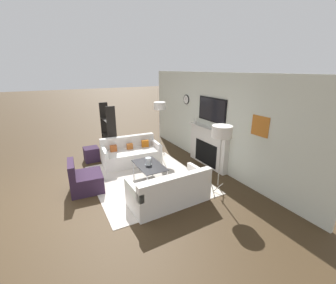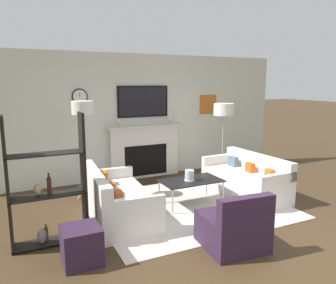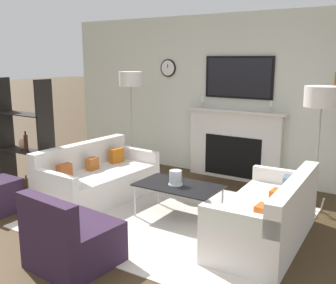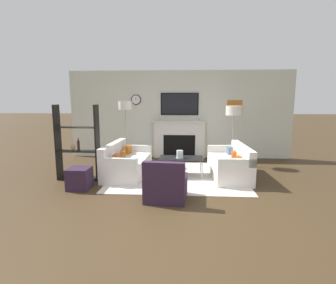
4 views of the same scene
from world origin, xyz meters
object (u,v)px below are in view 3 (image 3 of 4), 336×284
(floor_lamp_right, at_px, (322,98))
(ottoman, at_px, (0,196))
(hurricane_candle, at_px, (176,178))
(shelf_unit, at_px, (25,146))
(couch_left, at_px, (97,180))
(coffee_table, at_px, (178,187))
(armchair, at_px, (71,241))
(floor_lamp_left, at_px, (131,81))
(couch_right, at_px, (268,218))

(floor_lamp_right, xyz_separation_m, ottoman, (-3.48, -2.17, -1.28))
(floor_lamp_right, height_order, ottoman, floor_lamp_right)
(hurricane_candle, bearing_deg, shelf_unit, -169.78)
(couch_left, xyz_separation_m, floor_lamp_right, (2.74, 1.12, 1.23))
(coffee_table, distance_m, shelf_unit, 2.42)
(shelf_unit, relative_size, ottoman, 3.89)
(armchair, height_order, coffee_table, armchair)
(armchair, xyz_separation_m, ottoman, (-1.82, 0.48, -0.04))
(armchair, height_order, floor_lamp_left, floor_lamp_left)
(floor_lamp_left, height_order, shelf_unit, floor_lamp_left)
(floor_lamp_left, height_order, floor_lamp_right, floor_lamp_left)
(couch_left, distance_m, floor_lamp_right, 3.21)
(ottoman, bearing_deg, floor_lamp_left, 76.87)
(couch_right, relative_size, floor_lamp_left, 0.97)
(ottoman, bearing_deg, floor_lamp_right, 31.91)
(hurricane_candle, height_order, ottoman, hurricane_candle)
(couch_right, height_order, armchair, armchair)
(armchair, bearing_deg, couch_left, 125.18)
(hurricane_candle, xyz_separation_m, floor_lamp_right, (1.44, 1.09, 0.99))
(floor_lamp_left, distance_m, floor_lamp_right, 2.98)
(couch_left, distance_m, ottoman, 1.28)
(floor_lamp_left, xyz_separation_m, floor_lamp_right, (2.98, 0.00, -0.12))
(coffee_table, distance_m, ottoman, 2.35)
(hurricane_candle, distance_m, floor_lamp_left, 2.19)
(armchair, bearing_deg, coffee_table, 80.47)
(floor_lamp_right, distance_m, shelf_unit, 4.13)
(couch_right, relative_size, shelf_unit, 1.01)
(armchair, distance_m, hurricane_candle, 1.59)
(coffee_table, distance_m, floor_lamp_left, 2.26)
(couch_left, bearing_deg, armchair, -54.82)
(couch_left, bearing_deg, floor_lamp_left, 101.76)
(coffee_table, height_order, ottoman, ottoman)
(coffee_table, relative_size, floor_lamp_right, 0.63)
(couch_right, xyz_separation_m, armchair, (-1.42, -1.53, -0.02))
(armchair, distance_m, coffee_table, 1.59)
(floor_lamp_left, relative_size, floor_lamp_right, 1.07)
(couch_right, height_order, coffee_table, couch_right)
(couch_right, xyz_separation_m, coffee_table, (-1.16, 0.04, 0.13))
(ottoman, bearing_deg, shelf_unit, 113.59)
(hurricane_candle, bearing_deg, couch_right, -1.39)
(shelf_unit, xyz_separation_m, ottoman, (0.29, -0.65, -0.52))
(shelf_unit, bearing_deg, coffee_table, 10.23)
(coffee_table, xyz_separation_m, ottoman, (-2.08, -1.08, -0.19))
(hurricane_candle, bearing_deg, armchair, -98.25)
(couch_left, distance_m, coffee_table, 1.35)
(couch_left, height_order, floor_lamp_right, floor_lamp_right)
(hurricane_candle, relative_size, floor_lamp_right, 0.11)
(hurricane_candle, relative_size, floor_lamp_left, 0.10)
(armchair, distance_m, floor_lamp_left, 3.25)
(couch_right, height_order, ottoman, couch_right)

